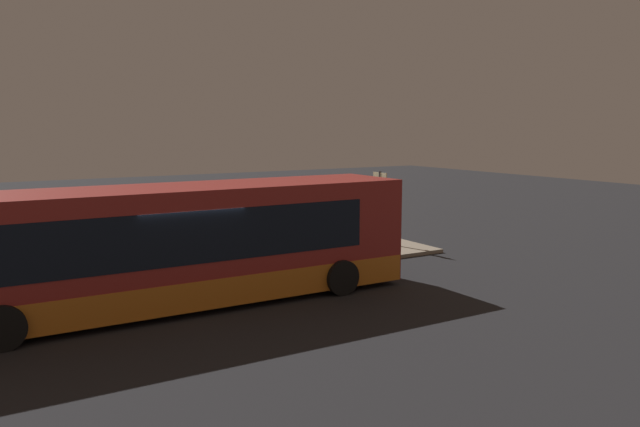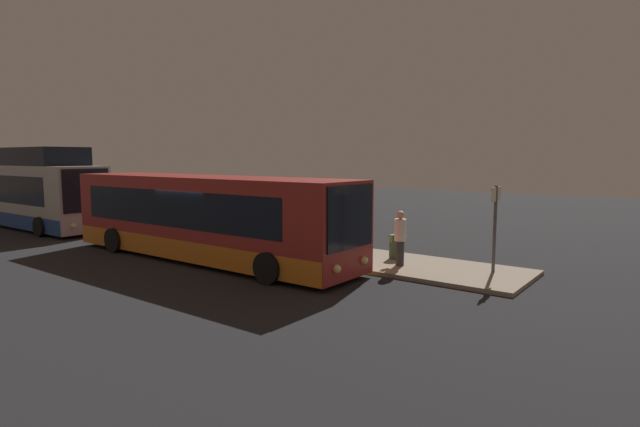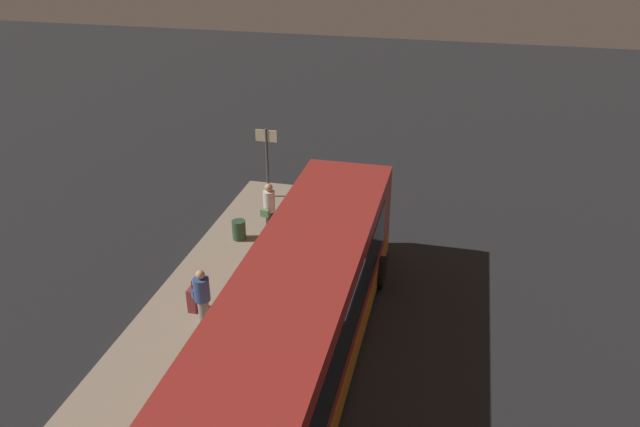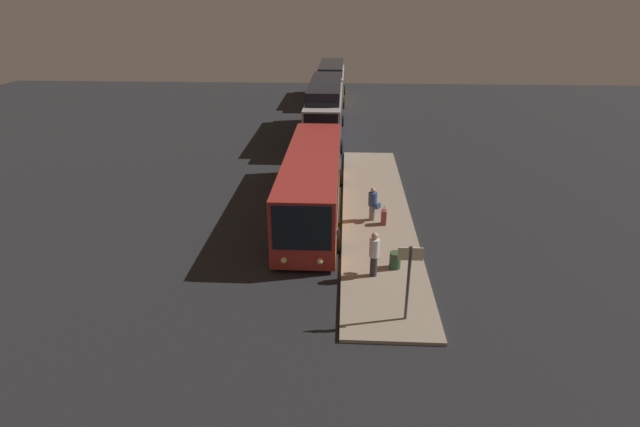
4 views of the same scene
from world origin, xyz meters
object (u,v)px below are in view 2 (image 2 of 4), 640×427
object	(u,v)px
suitcase	(301,238)
trash_bin	(396,250)
sign_post	(495,217)
bus_second	(26,191)
passenger_boarding	(400,236)
passenger_waiting	(284,226)
bus_lead	(204,218)

from	to	relation	value
suitcase	trash_bin	size ratio (longest dim) A/B	1.42
sign_post	trash_bin	size ratio (longest dim) A/B	4.06
bus_second	trash_bin	xyz separation A→B (m)	(19.85, 3.54, -1.38)
passenger_boarding	sign_post	distance (m)	2.95
suitcase	sign_post	distance (m)	7.46
passenger_waiting	bus_lead	bearing A→B (deg)	-73.85
sign_post	passenger_waiting	bearing A→B (deg)	-174.64
bus_second	passenger_boarding	world-z (taller)	bus_second
bus_second	trash_bin	size ratio (longest dim) A/B	18.81
passenger_boarding	suitcase	xyz separation A→B (m)	(-4.63, 0.67, -0.62)
suitcase	sign_post	bearing A→B (deg)	1.89
bus_second	suitcase	world-z (taller)	bus_second
passenger_boarding	sign_post	world-z (taller)	sign_post
passenger_waiting	sign_post	distance (m)	7.88
suitcase	trash_bin	xyz separation A→B (m)	(4.02, 0.18, -0.02)
bus_lead	suitcase	world-z (taller)	bus_lead
passenger_waiting	trash_bin	bearing A→B (deg)	47.86
suitcase	bus_second	bearing A→B (deg)	-168.01
sign_post	bus_lead	bearing A→B (deg)	-158.24
bus_lead	passenger_waiting	xyz separation A→B (m)	(1.23, 2.87, -0.48)
passenger_boarding	suitcase	size ratio (longest dim) A/B	1.93
bus_lead	bus_second	size ratio (longest dim) A/B	1.01
passenger_boarding	passenger_waiting	world-z (taller)	passenger_boarding
sign_post	trash_bin	xyz separation A→B (m)	(-3.32, -0.06, -1.35)
suitcase	trash_bin	world-z (taller)	suitcase
bus_lead	sign_post	bearing A→B (deg)	21.76
passenger_waiting	passenger_boarding	bearing A→B (deg)	37.28
bus_lead	sign_post	xyz separation A→B (m)	(9.03, 3.60, 0.35)
bus_lead	suitcase	size ratio (longest dim) A/B	13.48
passenger_boarding	bus_lead	bearing A→B (deg)	125.53
passenger_waiting	trash_bin	xyz separation A→B (m)	(4.48, 0.67, -0.52)
bus_lead	passenger_waiting	size ratio (longest dim) A/B	7.75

